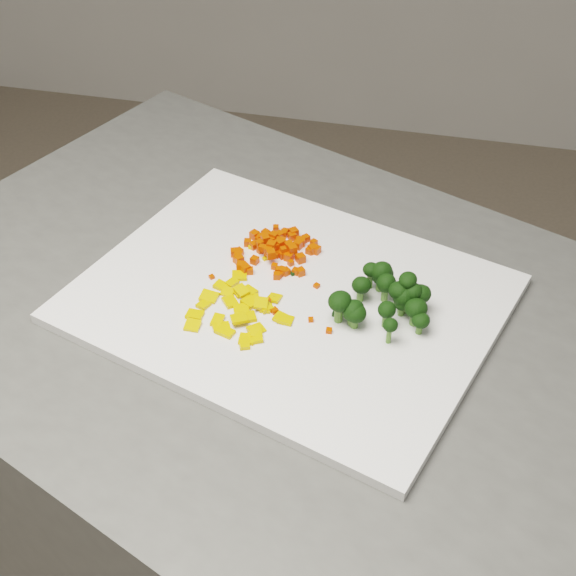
% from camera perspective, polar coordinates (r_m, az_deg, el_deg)
% --- Properties ---
extents(counter_block, '(1.12, 0.97, 0.90)m').
position_cam_1_polar(counter_block, '(1.28, -0.92, -16.40)').
color(counter_block, '#4F4F4C').
rests_on(counter_block, ground).
extents(cutting_board, '(0.55, 0.49, 0.01)m').
position_cam_1_polar(cutting_board, '(0.93, -0.00, -0.75)').
color(cutting_board, white).
rests_on(cutting_board, counter_block).
extents(carrot_pile, '(0.10, 0.10, 0.03)m').
position_cam_1_polar(carrot_pile, '(0.98, -0.87, 3.06)').
color(carrot_pile, red).
rests_on(carrot_pile, cutting_board).
extents(pepper_pile, '(0.12, 0.12, 0.02)m').
position_cam_1_polar(pepper_pile, '(0.91, -3.63, -1.13)').
color(pepper_pile, '#EFAB0C').
rests_on(pepper_pile, cutting_board).
extents(broccoli_pile, '(0.12, 0.12, 0.06)m').
position_cam_1_polar(broccoli_pile, '(0.90, 7.10, -0.12)').
color(broccoli_pile, black).
rests_on(broccoli_pile, cutting_board).
extents(carrot_cube_0, '(0.01, 0.01, 0.01)m').
position_cam_1_polar(carrot_cube_0, '(0.98, -1.85, 2.87)').
color(carrot_cube_0, red).
rests_on(carrot_cube_0, carrot_pile).
extents(carrot_cube_1, '(0.01, 0.01, 0.01)m').
position_cam_1_polar(carrot_cube_1, '(1.01, -0.60, 3.75)').
color(carrot_cube_1, red).
rests_on(carrot_cube_1, carrot_pile).
extents(carrot_cube_2, '(0.01, 0.01, 0.01)m').
position_cam_1_polar(carrot_cube_2, '(0.99, 1.54, 2.68)').
color(carrot_cube_2, red).
rests_on(carrot_cube_2, carrot_pile).
extents(carrot_cube_3, '(0.01, 0.01, 0.01)m').
position_cam_1_polar(carrot_cube_3, '(0.96, -0.36, 1.21)').
color(carrot_cube_3, red).
rests_on(carrot_cube_3, carrot_pile).
extents(carrot_cube_4, '(0.01, 0.01, 0.01)m').
position_cam_1_polar(carrot_cube_4, '(0.98, 0.05, 3.05)').
color(carrot_cube_4, red).
rests_on(carrot_cube_4, carrot_pile).
extents(carrot_cube_5, '(0.01, 0.01, 0.01)m').
position_cam_1_polar(carrot_cube_5, '(0.99, -0.39, 3.33)').
color(carrot_cube_5, red).
rests_on(carrot_cube_5, carrot_pile).
extents(carrot_cube_6, '(0.01, 0.01, 0.01)m').
position_cam_1_polar(carrot_cube_6, '(0.99, -3.84, 2.54)').
color(carrot_cube_6, red).
rests_on(carrot_cube_6, carrot_pile).
extents(carrot_cube_7, '(0.01, 0.01, 0.01)m').
position_cam_1_polar(carrot_cube_7, '(0.99, -2.03, 3.17)').
color(carrot_cube_7, red).
rests_on(carrot_cube_7, carrot_pile).
extents(carrot_cube_8, '(0.01, 0.01, 0.01)m').
position_cam_1_polar(carrot_cube_8, '(0.96, -3.04, 1.38)').
color(carrot_cube_8, red).
rests_on(carrot_cube_8, carrot_pile).
extents(carrot_cube_9, '(0.01, 0.01, 0.01)m').
position_cam_1_polar(carrot_cube_9, '(1.01, -1.00, 3.70)').
color(carrot_cube_9, red).
rests_on(carrot_cube_9, carrot_pile).
extents(carrot_cube_10, '(0.01, 0.01, 0.01)m').
position_cam_1_polar(carrot_cube_10, '(1.00, 1.85, 3.24)').
color(carrot_cube_10, red).
rests_on(carrot_cube_10, carrot_pile).
extents(carrot_cube_11, '(0.01, 0.01, 0.01)m').
position_cam_1_polar(carrot_cube_11, '(0.98, -3.63, 2.03)').
color(carrot_cube_11, red).
rests_on(carrot_cube_11, carrot_pile).
extents(carrot_cube_12, '(0.01, 0.01, 0.01)m').
position_cam_1_polar(carrot_cube_12, '(0.99, -1.62, 3.49)').
color(carrot_cube_12, red).
rests_on(carrot_cube_12, carrot_pile).
extents(carrot_cube_13, '(0.01, 0.01, 0.01)m').
position_cam_1_polar(carrot_cube_13, '(0.98, -1.44, 2.71)').
color(carrot_cube_13, red).
rests_on(carrot_cube_13, carrot_pile).
extents(carrot_cube_14, '(0.01, 0.01, 0.01)m').
position_cam_1_polar(carrot_cube_14, '(1.03, -0.87, 4.28)').
color(carrot_cube_14, red).
rests_on(carrot_cube_14, carrot_pile).
extents(carrot_cube_15, '(0.01, 0.01, 0.01)m').
position_cam_1_polar(carrot_cube_15, '(0.96, 0.54, 1.20)').
color(carrot_cube_15, red).
rests_on(carrot_cube_15, carrot_pile).
extents(carrot_cube_16, '(0.01, 0.01, 0.01)m').
position_cam_1_polar(carrot_cube_16, '(1.00, -0.40, 3.17)').
color(carrot_cube_16, red).
rests_on(carrot_cube_16, carrot_pile).
extents(carrot_cube_17, '(0.01, 0.01, 0.01)m').
position_cam_1_polar(carrot_cube_17, '(1.02, 0.45, 3.88)').
color(carrot_cube_17, red).
rests_on(carrot_cube_17, carrot_pile).
extents(carrot_cube_18, '(0.01, 0.01, 0.01)m').
position_cam_1_polar(carrot_cube_18, '(0.98, -0.34, 2.72)').
color(carrot_cube_18, red).
rests_on(carrot_cube_18, carrot_pile).
extents(carrot_cube_19, '(0.01, 0.01, 0.01)m').
position_cam_1_polar(carrot_cube_19, '(0.96, -0.14, 1.18)').
color(carrot_cube_19, red).
rests_on(carrot_cube_19, carrot_pile).
extents(carrot_cube_20, '(0.01, 0.01, 0.01)m').
position_cam_1_polar(carrot_cube_20, '(0.99, 1.78, 2.78)').
color(carrot_cube_20, red).
rests_on(carrot_cube_20, carrot_pile).
extents(carrot_cube_21, '(0.01, 0.01, 0.01)m').
position_cam_1_polar(carrot_cube_21, '(1.00, 0.73, 3.12)').
color(carrot_cube_21, red).
rests_on(carrot_cube_21, carrot_pile).
extents(carrot_cube_22, '(0.01, 0.01, 0.01)m').
position_cam_1_polar(carrot_cube_22, '(0.98, -0.86, 3.00)').
color(carrot_cube_22, red).
rests_on(carrot_cube_22, carrot_pile).
extents(carrot_cube_23, '(0.01, 0.01, 0.01)m').
position_cam_1_polar(carrot_cube_23, '(1.02, -0.29, 3.89)').
color(carrot_cube_23, red).
rests_on(carrot_cube_23, carrot_pile).
extents(carrot_cube_24, '(0.01, 0.01, 0.01)m').
position_cam_1_polar(carrot_cube_24, '(1.02, -0.19, 4.01)').
color(carrot_cube_24, red).
rests_on(carrot_cube_24, carrot_pile).
extents(carrot_cube_25, '(0.01, 0.01, 0.01)m').
position_cam_1_polar(carrot_cube_25, '(0.96, -3.35, 1.56)').
color(carrot_cube_25, red).
rests_on(carrot_cube_25, carrot_pile).
extents(carrot_cube_26, '(0.01, 0.01, 0.01)m').
position_cam_1_polar(carrot_cube_26, '(0.99, 0.15, 2.68)').
color(carrot_cube_26, red).
rests_on(carrot_cube_26, carrot_pile).
extents(carrot_cube_27, '(0.01, 0.01, 0.01)m').
position_cam_1_polar(carrot_cube_27, '(0.99, -1.22, 2.75)').
color(carrot_cube_27, red).
rests_on(carrot_cube_27, carrot_pile).
extents(carrot_cube_28, '(0.01, 0.01, 0.01)m').
position_cam_1_polar(carrot_cube_28, '(0.95, -0.81, 0.88)').
color(carrot_cube_28, red).
rests_on(carrot_cube_28, carrot_pile).
extents(carrot_cube_29, '(0.01, 0.01, 0.01)m').
position_cam_1_polar(carrot_cube_29, '(0.97, -3.51, 2.03)').
color(carrot_cube_29, red).
rests_on(carrot_cube_29, carrot_pile).
extents(carrot_cube_30, '(0.01, 0.01, 0.01)m').
position_cam_1_polar(carrot_cube_30, '(0.99, -2.01, 2.70)').
color(carrot_cube_30, red).
rests_on(carrot_cube_30, carrot_pile).
extents(carrot_cube_31, '(0.01, 0.01, 0.01)m').
position_cam_1_polar(carrot_cube_31, '(0.98, 0.31, 2.78)').
color(carrot_cube_31, red).
rests_on(carrot_cube_31, carrot_pile).
extents(carrot_cube_32, '(0.01, 0.01, 0.01)m').
position_cam_1_polar(carrot_cube_32, '(0.96, -0.62, 1.25)').
color(carrot_cube_32, red).
rests_on(carrot_cube_32, carrot_pile).
extents(carrot_cube_33, '(0.01, 0.01, 0.01)m').
position_cam_1_polar(carrot_cube_33, '(0.97, -1.23, 2.44)').
color(carrot_cube_33, red).
rests_on(carrot_cube_33, carrot_pile).
extents(carrot_cube_34, '(0.01, 0.01, 0.01)m').
position_cam_1_polar(carrot_cube_34, '(0.97, -2.39, 1.99)').
color(carrot_cube_34, red).
rests_on(carrot_cube_34, carrot_pile).
extents(carrot_cube_35, '(0.01, 0.01, 0.01)m').
position_cam_1_polar(carrot_cube_35, '(0.97, 0.20, 1.79)').
color(carrot_cube_35, red).
rests_on(carrot_cube_35, carrot_pile).
extents(carrot_cube_36, '(0.01, 0.01, 0.01)m').
position_cam_1_polar(carrot_cube_36, '(1.00, 0.93, 3.31)').
color(carrot_cube_36, red).
rests_on(carrot_cube_36, carrot_pile).
extents(carrot_cube_37, '(0.01, 0.01, 0.01)m').
position_cam_1_polar(carrot_cube_37, '(0.98, -0.58, 3.19)').
color(carrot_cube_37, red).
rests_on(carrot_cube_37, carrot_pile).
extents(carrot_cube_38, '(0.01, 0.01, 0.01)m').
position_cam_1_polar(carrot_cube_38, '(0.98, -1.18, 3.03)').
color(carrot_cube_38, red).
rests_on(carrot_cube_38, carrot_pile).
extents(carrot_cube_39, '(0.01, 0.01, 0.01)m').
position_cam_1_polar(carrot_cube_39, '(0.99, -3.50, 2.60)').
color(carrot_cube_39, red).
rests_on(carrot_cube_39, carrot_pile).
extents(carrot_cube_40, '(0.01, 0.01, 0.01)m').
position_cam_1_polar(carrot_cube_40, '(1.01, 1.29, 3.56)').
color(carrot_cube_40, red).
rests_on(carrot_cube_40, carrot_pile).
extents(carrot_cube_41, '(0.01, 0.01, 0.01)m').
position_cam_1_polar(carrot_cube_41, '(1.01, -1.16, 3.43)').
color(carrot_cube_41, red).
rests_on(carrot_cube_41, carrot_pile).
extents(carrot_cube_42, '(0.01, 0.01, 0.01)m').
position_cam_1_polar(carrot_cube_42, '(0.99, -1.86, 2.77)').
color(carrot_cube_42, red).
rests_on(carrot_cube_42, carrot_pile).
extents(carrot_cube_43, '(0.01, 0.01, 0.01)m').
position_cam_1_polar(carrot_cube_43, '(0.98, -0.63, 2.48)').
color(carrot_cube_43, red).
rests_on(carrot_cube_43, carrot_pile).
extents(carrot_cube_44, '(0.01, 0.01, 0.01)m').
position_cam_1_polar(carrot_cube_44, '(0.95, -0.60, 0.94)').
color(carrot_cube_44, red).
rests_on(carrot_cube_44, carrot_pile).
extents(carrot_cube_45, '(0.01, 0.01, 0.01)m').
position_cam_1_polar(carrot_cube_45, '(1.00, -2.47, 3.04)').
color(carrot_cube_45, red).
rests_on(carrot_cube_45, carrot_pile).
extents(carrot_cube_46, '(0.01, 0.01, 0.01)m').
position_cam_1_polar(carrot_cube_46, '(0.98, -0.83, 2.36)').
color(carrot_cube_46, red).
rests_on(carrot_cube_46, carrot_pile).
extents(carrot_cube_47, '(0.01, 0.01, 0.01)m').
position_cam_1_polar(carrot_cube_47, '(0.98, -3.55, 2.30)').
color(carrot_cube_47, red).
rests_on(carrot_cube_47, carrot_pile).
extents(carrot_cube_48, '(0.01, 0.01, 0.01)m').
position_cam_1_polar(carrot_cube_48, '(1.01, 0.28, 3.69)').
color(carrot_cube_48, red).
rests_on(carrot_cube_48, carrot_pile).
extents(carrot_cube_49, '(0.01, 0.01, 0.01)m').
position_cam_1_polar(carrot_cube_49, '(1.01, -2.10, 3.48)').
color(carrot_cube_49, red).
rests_on(carrot_cube_49, carrot_pile).
extents(carrot_cube_50, '(0.01, 0.01, 0.01)m').
position_cam_1_polar(carrot_cube_50, '(1.00, -1.63, 3.22)').
color(carrot_cube_50, red).
rests_on(carrot_cube_50, carrot_pile).
extents(carrot_cube_51, '(0.01, 0.01, 0.01)m').
position_cam_1_polar(carrot_cube_51, '(0.98, -0.36, 2.41)').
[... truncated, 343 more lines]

